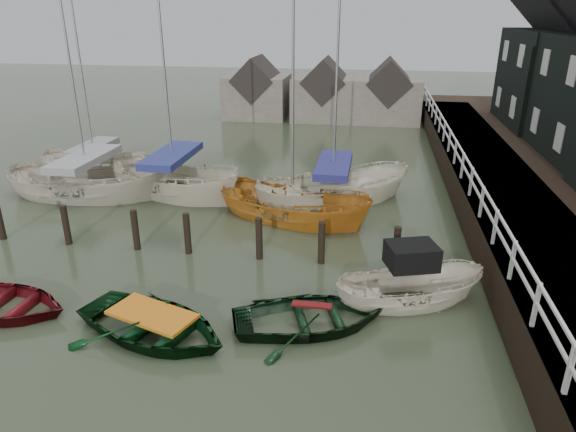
% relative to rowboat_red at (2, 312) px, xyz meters
% --- Properties ---
extents(ground, '(120.00, 120.00, 0.00)m').
position_rel_rowboat_red_xyz_m(ground, '(4.91, 1.24, 0.00)').
color(ground, '#2B3521').
rests_on(ground, ground).
extents(pier, '(3.04, 32.00, 2.70)m').
position_rel_rowboat_red_xyz_m(pier, '(14.39, 11.24, 0.71)').
color(pier, black).
rests_on(pier, ground).
extents(mooring_pilings, '(13.72, 0.22, 1.80)m').
position_rel_rowboat_red_xyz_m(mooring_pilings, '(3.80, 4.24, 0.50)').
color(mooring_pilings, black).
rests_on(mooring_pilings, ground).
extents(far_sheds, '(14.00, 4.08, 4.39)m').
position_rel_rowboat_red_xyz_m(far_sheds, '(5.74, 27.24, 1.86)').
color(far_sheds, '#665B51').
rests_on(far_sheds, ground).
extents(rowboat_red, '(3.98, 2.95, 0.79)m').
position_rel_rowboat_red_xyz_m(rowboat_red, '(0.00, 0.00, 0.00)').
color(rowboat_red, '#560C11').
rests_on(rowboat_red, ground).
extents(rowboat_green, '(4.88, 4.15, 0.86)m').
position_rel_rowboat_red_xyz_m(rowboat_green, '(4.45, -0.32, 0.00)').
color(rowboat_green, black).
rests_on(rowboat_green, ground).
extents(rowboat_dkgreen, '(4.66, 3.96, 0.82)m').
position_rel_rowboat_red_xyz_m(rowboat_dkgreen, '(8.24, 0.71, 0.00)').
color(rowboat_dkgreen, black).
rests_on(rowboat_dkgreen, ground).
extents(motorboat, '(4.38, 2.72, 2.46)m').
position_rel_rowboat_red_xyz_m(motorboat, '(10.71, 2.28, 0.10)').
color(motorboat, beige).
rests_on(motorboat, ground).
extents(sailboat_a, '(7.25, 2.82, 11.24)m').
position_rel_rowboat_red_xyz_m(sailboat_a, '(-2.42, 8.92, 0.06)').
color(sailboat_a, beige).
rests_on(sailboat_a, ground).
extents(sailboat_b, '(7.79, 5.56, 12.40)m').
position_rel_rowboat_red_xyz_m(sailboat_b, '(1.05, 9.93, 0.06)').
color(sailboat_b, beige).
rests_on(sailboat_b, ground).
extents(sailboat_c, '(6.88, 4.49, 10.24)m').
position_rel_rowboat_red_xyz_m(sailboat_c, '(6.62, 7.84, 0.01)').
color(sailboat_c, '#BB7423').
rests_on(sailboat_c, ground).
extents(sailboat_d, '(7.14, 5.06, 11.80)m').
position_rel_rowboat_red_xyz_m(sailboat_d, '(7.99, 10.01, 0.06)').
color(sailboat_d, beige).
rests_on(sailboat_d, ground).
extents(sailboat_e, '(6.12, 3.02, 10.06)m').
position_rel_rowboat_red_xyz_m(sailboat_e, '(-3.69, 11.80, 0.06)').
color(sailboat_e, beige).
rests_on(sailboat_e, ground).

